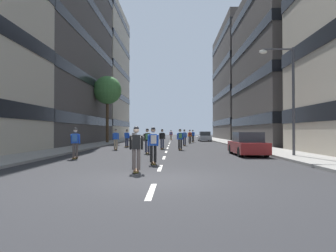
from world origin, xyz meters
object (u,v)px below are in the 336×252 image
(skater_9, at_px, (162,138))
(skater_8, at_px, (193,135))
(parked_car_mid, at_px, (247,145))
(skater_1, at_px, (134,137))
(parked_car_near, at_px, (205,137))
(skater_5, at_px, (147,139))
(skater_3, at_px, (190,136))
(skater_7, at_px, (180,138))
(skater_4, at_px, (127,137))
(skater_10, at_px, (136,147))
(street_tree_near, at_px, (107,91))
(skater_0, at_px, (171,134))
(skater_6, at_px, (75,141))
(skater_2, at_px, (153,143))
(skater_12, at_px, (116,138))
(streetlamp_right, at_px, (287,89))
(skater_11, at_px, (184,136))

(skater_9, bearing_deg, skater_8, 77.60)
(parked_car_mid, distance_m, skater_1, 14.93)
(parked_car_near, distance_m, skater_5, 27.27)
(skater_3, xyz_separation_m, skater_7, (-1.53, -13.81, 0.00))
(skater_5, bearing_deg, skater_4, 108.08)
(parked_car_near, distance_m, skater_10, 36.41)
(street_tree_near, distance_m, skater_0, 16.53)
(skater_3, relative_size, skater_9, 1.00)
(skater_8, bearing_deg, skater_6, -107.56)
(skater_5, bearing_deg, skater_2, -82.46)
(skater_3, xyz_separation_m, skater_9, (-3.09, -12.64, -0.03))
(street_tree_near, relative_size, skater_3, 4.85)
(skater_12, bearing_deg, skater_4, 86.10)
(streetlamp_right, xyz_separation_m, skater_0, (-7.36, 33.82, -3.12))
(street_tree_near, bearing_deg, skater_2, -72.60)
(skater_0, bearing_deg, skater_2, -90.70)
(streetlamp_right, relative_size, skater_8, 3.65)
(skater_1, xyz_separation_m, skater_3, (6.26, 7.38, 0.00))
(skater_0, distance_m, skater_10, 40.46)
(skater_5, bearing_deg, skater_11, 75.60)
(skater_0, height_order, skater_12, same)
(skater_5, relative_size, skater_11, 1.00)
(skater_6, bearing_deg, parked_car_mid, 14.52)
(skater_0, bearing_deg, skater_7, -87.78)
(streetlamp_right, distance_m, skater_7, 9.95)
(parked_car_near, height_order, streetlamp_right, streetlamp_right)
(skater_1, bearing_deg, skater_3, 49.70)
(parked_car_mid, distance_m, skater_11, 13.42)
(skater_3, distance_m, skater_5, 18.47)
(skater_2, height_order, skater_3, same)
(skater_11, bearing_deg, skater_1, -169.20)
(skater_6, relative_size, skater_8, 1.00)
(skater_10, bearing_deg, skater_9, 88.40)
(parked_car_near, xyz_separation_m, skater_9, (-5.85, -21.03, 0.29))
(skater_4, height_order, skater_10, same)
(parked_car_mid, distance_m, skater_5, 6.80)
(skater_7, xyz_separation_m, skater_8, (2.21, 18.31, -0.03))
(skater_3, xyz_separation_m, skater_5, (-3.91, -18.05, 0.00))
(skater_11, relative_size, skater_12, 1.00)
(skater_3, distance_m, skater_10, 27.70)
(parked_car_near, height_order, skater_1, skater_1)
(skater_0, relative_size, skater_3, 1.00)
(skater_4, bearing_deg, skater_11, 28.67)
(streetlamp_right, relative_size, skater_1, 3.65)
(street_tree_near, relative_size, skater_5, 4.85)
(skater_2, relative_size, skater_5, 1.00)
(skater_3, bearing_deg, skater_10, -97.26)
(parked_car_mid, xyz_separation_m, skater_5, (-6.68, 1.22, 0.32))
(skater_6, relative_size, skater_11, 1.00)
(skater_9, bearing_deg, skater_1, 121.10)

